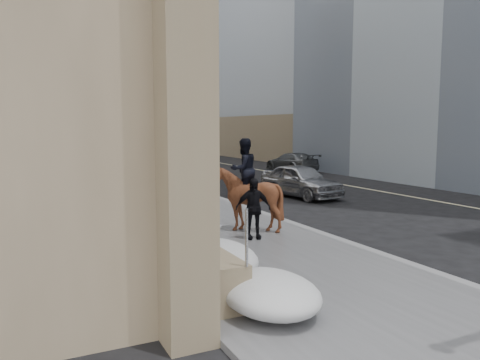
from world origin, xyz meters
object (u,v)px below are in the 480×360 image
pedestrian (253,208)px  mounted_horse_right (245,193)px  car_grey (292,162)px  mounted_horse_left (185,182)px  car_silver (300,181)px

pedestrian → mounted_horse_right: bearing=89.9°
mounted_horse_right → car_grey: bearing=-136.7°
mounted_horse_left → car_grey: bearing=-138.3°
mounted_horse_left → car_grey: mounted_horse_left is taller
mounted_horse_left → mounted_horse_right: (0.84, -2.67, -0.06)m
mounted_horse_right → car_silver: (5.32, 5.33, -0.47)m
pedestrian → car_grey: 19.78m
mounted_horse_right → car_silver: mounted_horse_right is taller
mounted_horse_right → car_grey: size_ratio=0.59×
mounted_horse_right → car_silver: bearing=-145.6°
car_silver → car_grey: 11.49m
pedestrian → car_grey: size_ratio=0.36×
mounted_horse_left → pedestrian: bearing=94.5°
car_grey → mounted_horse_left: bearing=42.7°
mounted_horse_right → car_grey: mounted_horse_right is taller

